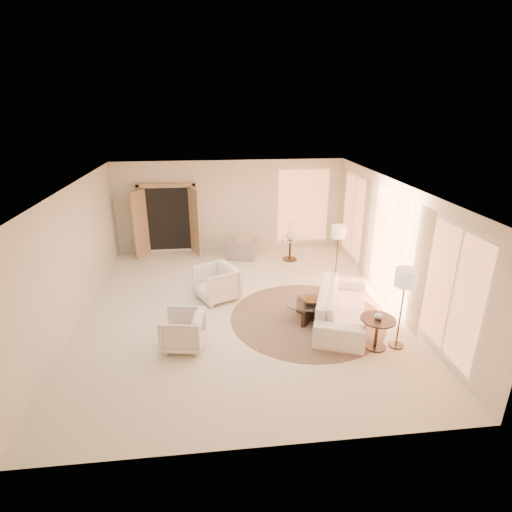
{
  "coord_description": "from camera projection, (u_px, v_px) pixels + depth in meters",
  "views": [
    {
      "loc": [
        -0.56,
        -8.11,
        4.4
      ],
      "look_at": [
        0.4,
        0.4,
        1.1
      ],
      "focal_mm": 28.0,
      "sensor_mm": 36.0,
      "label": 1
    }
  ],
  "objects": [
    {
      "name": "room",
      "position": [
        240.0,
        251.0,
        8.66
      ],
      "size": [
        7.04,
        8.04,
        2.83
      ],
      "color": "#F0E9CA",
      "rests_on": "ground"
    },
    {
      "name": "windows_right",
      "position": [
        390.0,
        245.0,
        9.13
      ],
      "size": [
        0.1,
        6.4,
        2.4
      ],
      "primitive_type": null,
      "color": "#FF9C66",
      "rests_on": "room"
    },
    {
      "name": "window_back_corner",
      "position": [
        303.0,
        206.0,
        12.58
      ],
      "size": [
        1.7,
        0.1,
        2.4
      ],
      "primitive_type": null,
      "color": "#FF9C66",
      "rests_on": "room"
    },
    {
      "name": "curtains_right",
      "position": [
        372.0,
        235.0,
        9.98
      ],
      "size": [
        0.06,
        5.2,
        2.6
      ],
      "primitive_type": null,
      "color": "#C0B18A",
      "rests_on": "room"
    },
    {
      "name": "french_doors",
      "position": [
        168.0,
        220.0,
        12.12
      ],
      "size": [
        1.95,
        0.66,
        2.16
      ],
      "color": "tan",
      "rests_on": "room"
    },
    {
      "name": "area_rug",
      "position": [
        307.0,
        318.0,
        8.72
      ],
      "size": [
        3.75,
        3.75,
        0.01
      ],
      "primitive_type": "cylinder",
      "rotation": [
        0.0,
        0.0,
        -0.13
      ],
      "color": "#483326",
      "rests_on": "room"
    },
    {
      "name": "sofa",
      "position": [
        342.0,
        306.0,
        8.48
      ],
      "size": [
        1.77,
        2.67,
        0.73
      ],
      "primitive_type": "imported",
      "rotation": [
        0.0,
        0.0,
        1.22
      ],
      "color": "white",
      "rests_on": "room"
    },
    {
      "name": "armchair_left",
      "position": [
        216.0,
        282.0,
        9.42
      ],
      "size": [
        1.11,
        1.14,
        0.9
      ],
      "primitive_type": "imported",
      "rotation": [
        0.0,
        0.0,
        -1.12
      ],
      "color": "white",
      "rests_on": "room"
    },
    {
      "name": "armchair_right",
      "position": [
        183.0,
        329.0,
        7.57
      ],
      "size": [
        0.82,
        0.86,
        0.78
      ],
      "primitive_type": "imported",
      "rotation": [
        0.0,
        0.0,
        -1.73
      ],
      "color": "white",
      "rests_on": "room"
    },
    {
      "name": "accent_chair",
      "position": [
        242.0,
        246.0,
        11.94
      ],
      "size": [
        1.01,
        0.8,
        0.77
      ],
      "primitive_type": "imported",
      "rotation": [
        0.0,
        0.0,
        2.85
      ],
      "color": "gray",
      "rests_on": "room"
    },
    {
      "name": "coffee_table",
      "position": [
        311.0,
        309.0,
        8.57
      ],
      "size": [
        1.19,
        1.19,
        0.41
      ],
      "rotation": [
        0.0,
        0.0,
        -0.06
      ],
      "color": "black",
      "rests_on": "room"
    },
    {
      "name": "end_table",
      "position": [
        377.0,
        328.0,
        7.53
      ],
      "size": [
        0.66,
        0.66,
        0.62
      ],
      "rotation": [
        0.0,
        0.0,
        0.22
      ],
      "color": "black",
      "rests_on": "room"
    },
    {
      "name": "side_table",
      "position": [
        290.0,
        247.0,
        11.82
      ],
      "size": [
        0.56,
        0.56,
        0.65
      ],
      "rotation": [
        0.0,
        0.0,
        0.06
      ],
      "color": "black",
      "rests_on": "room"
    },
    {
      "name": "floor_lamp_near",
      "position": [
        338.0,
        234.0,
        10.14
      ],
      "size": [
        0.36,
        0.36,
        1.5
      ],
      "rotation": [
        0.0,
        0.0,
        0.25
      ],
      "color": "black",
      "rests_on": "room"
    },
    {
      "name": "floor_lamp_far",
      "position": [
        405.0,
        281.0,
        7.23
      ],
      "size": [
        0.39,
        0.39,
        1.62
      ],
      "rotation": [
        0.0,
        0.0,
        0.14
      ],
      "color": "black",
      "rests_on": "room"
    },
    {
      "name": "bowl",
      "position": [
        312.0,
        301.0,
        8.5
      ],
      "size": [
        0.41,
        0.41,
        0.09
      ],
      "primitive_type": "imported",
      "rotation": [
        0.0,
        0.0,
        -0.17
      ],
      "color": "brown",
      "rests_on": "coffee_table"
    },
    {
      "name": "end_vase",
      "position": [
        379.0,
        315.0,
        7.44
      ],
      "size": [
        0.18,
        0.18,
        0.16
      ],
      "primitive_type": "imported",
      "rotation": [
        0.0,
        0.0,
        0.2
      ],
      "color": "white",
      "rests_on": "end_table"
    },
    {
      "name": "side_vase",
      "position": [
        290.0,
        235.0,
        11.68
      ],
      "size": [
        0.34,
        0.34,
        0.27
      ],
      "primitive_type": "imported",
      "rotation": [
        0.0,
        0.0,
        0.35
      ],
      "color": "white",
      "rests_on": "side_table"
    }
  ]
}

